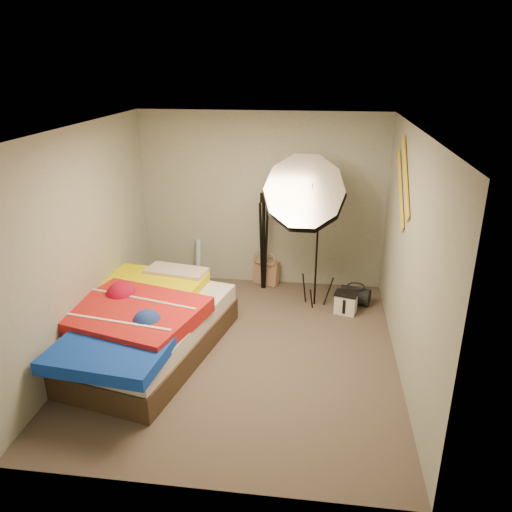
% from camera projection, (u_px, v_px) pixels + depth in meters
% --- Properties ---
extents(floor, '(4.00, 4.00, 0.00)m').
position_uv_depth(floor, '(241.00, 351.00, 5.74)').
color(floor, brown).
rests_on(floor, ground).
extents(ceiling, '(4.00, 4.00, 0.00)m').
position_uv_depth(ceiling, '(238.00, 129.00, 4.83)').
color(ceiling, silver).
rests_on(ceiling, wall_back).
extents(wall_back, '(3.50, 0.00, 3.50)m').
position_uv_depth(wall_back, '(262.00, 201.00, 7.13)').
color(wall_back, '#989B8D').
rests_on(wall_back, floor).
extents(wall_front, '(3.50, 0.00, 3.50)m').
position_uv_depth(wall_front, '(193.00, 351.00, 3.43)').
color(wall_front, '#989B8D').
rests_on(wall_front, floor).
extents(wall_left, '(0.00, 4.00, 4.00)m').
position_uv_depth(wall_left, '(83.00, 242.00, 5.49)').
color(wall_left, '#989B8D').
rests_on(wall_left, floor).
extents(wall_right, '(0.00, 4.00, 4.00)m').
position_uv_depth(wall_right, '(409.00, 257.00, 5.07)').
color(wall_right, '#989B8D').
rests_on(wall_right, floor).
extents(tote_bag, '(0.41, 0.30, 0.39)m').
position_uv_depth(tote_bag, '(266.00, 272.00, 7.41)').
color(tote_bag, '#9B775D').
rests_on(tote_bag, floor).
extents(wrapping_roll, '(0.09, 0.19, 0.65)m').
position_uv_depth(wrapping_roll, '(198.00, 261.00, 7.47)').
color(wrapping_roll, '#52A7BD').
rests_on(wrapping_roll, floor).
extents(camera_case, '(0.31, 0.26, 0.27)m').
position_uv_depth(camera_case, '(346.00, 304.00, 6.57)').
color(camera_case, silver).
rests_on(camera_case, floor).
extents(duffel_bag, '(0.44, 0.34, 0.24)m').
position_uv_depth(duffel_bag, '(355.00, 296.00, 6.82)').
color(duffel_bag, black).
rests_on(duffel_bag, floor).
extents(wall_stripe_upper, '(0.02, 0.91, 0.78)m').
position_uv_depth(wall_stripe_upper, '(406.00, 177.00, 5.37)').
color(wall_stripe_upper, gold).
rests_on(wall_stripe_upper, wall_right).
extents(wall_stripe_lower, '(0.02, 0.91, 0.78)m').
position_uv_depth(wall_stripe_lower, '(401.00, 189.00, 5.68)').
color(wall_stripe_lower, gold).
rests_on(wall_stripe_lower, wall_right).
extents(bed, '(1.96, 2.58, 0.65)m').
position_uv_depth(bed, '(139.00, 326.00, 5.63)').
color(bed, '#3F2E1E').
rests_on(bed, floor).
extents(photo_umbrella, '(1.27, 0.97, 2.18)m').
position_uv_depth(photo_umbrella, '(305.00, 195.00, 6.20)').
color(photo_umbrella, black).
rests_on(photo_umbrella, floor).
extents(camera_tripod, '(0.10, 0.10, 1.43)m').
position_uv_depth(camera_tripod, '(264.00, 235.00, 7.05)').
color(camera_tripod, black).
rests_on(camera_tripod, floor).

